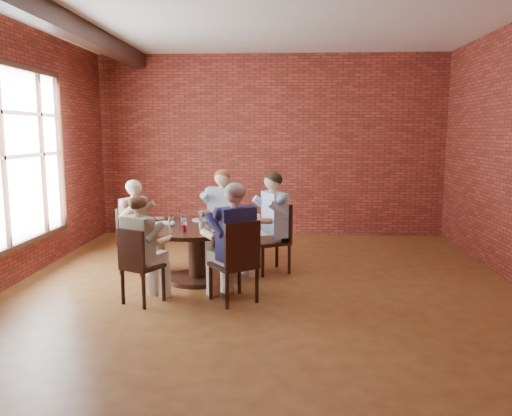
{
  "coord_description": "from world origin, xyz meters",
  "views": [
    {
      "loc": [
        0.22,
        -5.98,
        1.95
      ],
      "look_at": [
        -0.15,
        1.0,
        0.89
      ],
      "focal_mm": 35.0,
      "sensor_mm": 36.0,
      "label": 1
    }
  ],
  "objects_px": {
    "chair_a": "(276,235)",
    "chair_d": "(138,263)",
    "dining_table": "(197,242)",
    "diner_e": "(233,243)",
    "diner_c": "(138,227)",
    "chair_e": "(237,259)",
    "chair_c": "(133,237)",
    "diner_d": "(142,250)",
    "smartphone": "(218,231)",
    "diner_a": "(270,223)",
    "chair_b": "(224,226)",
    "diner_b": "(222,216)"
  },
  "relations": [
    {
      "from": "chair_d",
      "to": "diner_a",
      "type": "bearing_deg",
      "value": -107.82
    },
    {
      "from": "chair_c",
      "to": "diner_c",
      "type": "xyz_separation_m",
      "value": [
        0.08,
        -0.03,
        0.15
      ]
    },
    {
      "from": "diner_b",
      "to": "diner_d",
      "type": "relative_size",
      "value": 1.12
    },
    {
      "from": "chair_d",
      "to": "diner_e",
      "type": "height_order",
      "value": "diner_e"
    },
    {
      "from": "diner_a",
      "to": "diner_b",
      "type": "relative_size",
      "value": 1.01
    },
    {
      "from": "smartphone",
      "to": "diner_c",
      "type": "bearing_deg",
      "value": 164.58
    },
    {
      "from": "chair_c",
      "to": "diner_c",
      "type": "bearing_deg",
      "value": -90.0
    },
    {
      "from": "chair_e",
      "to": "smartphone",
      "type": "distance_m",
      "value": 0.59
    },
    {
      "from": "dining_table",
      "to": "diner_b",
      "type": "xyz_separation_m",
      "value": [
        0.2,
        1.09,
        0.17
      ]
    },
    {
      "from": "chair_b",
      "to": "chair_c",
      "type": "xyz_separation_m",
      "value": [
        -1.18,
        -0.8,
        -0.02
      ]
    },
    {
      "from": "chair_b",
      "to": "chair_e",
      "type": "relative_size",
      "value": 1.0
    },
    {
      "from": "diner_b",
      "to": "chair_c",
      "type": "bearing_deg",
      "value": -138.17
    },
    {
      "from": "diner_d",
      "to": "diner_b",
      "type": "bearing_deg",
      "value": -80.87
    },
    {
      "from": "chair_a",
      "to": "smartphone",
      "type": "distance_m",
      "value": 1.17
    },
    {
      "from": "dining_table",
      "to": "smartphone",
      "type": "distance_m",
      "value": 0.57
    },
    {
      "from": "chair_e",
      "to": "diner_e",
      "type": "relative_size",
      "value": 0.7
    },
    {
      "from": "chair_e",
      "to": "diner_d",
      "type": "bearing_deg",
      "value": -34.13
    },
    {
      "from": "diner_b",
      "to": "smartphone",
      "type": "xyz_separation_m",
      "value": [
        0.14,
        -1.48,
        0.06
      ]
    },
    {
      "from": "diner_e",
      "to": "chair_b",
      "type": "bearing_deg",
      "value": -115.94
    },
    {
      "from": "diner_b",
      "to": "diner_d",
      "type": "distance_m",
      "value": 2.09
    },
    {
      "from": "diner_c",
      "to": "chair_c",
      "type": "bearing_deg",
      "value": 90.0
    },
    {
      "from": "diner_e",
      "to": "chair_e",
      "type": "bearing_deg",
      "value": 90.0
    },
    {
      "from": "chair_b",
      "to": "chair_d",
      "type": "height_order",
      "value": "chair_b"
    },
    {
      "from": "diner_b",
      "to": "chair_b",
      "type": "bearing_deg",
      "value": 90.0
    },
    {
      "from": "chair_e",
      "to": "chair_c",
      "type": "bearing_deg",
      "value": -73.92
    },
    {
      "from": "dining_table",
      "to": "diner_e",
      "type": "relative_size",
      "value": 1.12
    },
    {
      "from": "chair_d",
      "to": "smartphone",
      "type": "xyz_separation_m",
      "value": [
        0.85,
        0.56,
        0.27
      ]
    },
    {
      "from": "chair_b",
      "to": "chair_e",
      "type": "xyz_separation_m",
      "value": [
        0.4,
        -2.04,
        -0.0
      ]
    },
    {
      "from": "diner_b",
      "to": "diner_e",
      "type": "bearing_deg",
      "value": -68.5
    },
    {
      "from": "chair_c",
      "to": "chair_a",
      "type": "bearing_deg",
      "value": -64.62
    },
    {
      "from": "dining_table",
      "to": "diner_c",
      "type": "xyz_separation_m",
      "value": [
        -0.89,
        0.35,
        0.12
      ]
    },
    {
      "from": "smartphone",
      "to": "dining_table",
      "type": "bearing_deg",
      "value": 146.83
    },
    {
      "from": "diner_d",
      "to": "chair_a",
      "type": "bearing_deg",
      "value": -109.27
    },
    {
      "from": "chair_a",
      "to": "diner_b",
      "type": "bearing_deg",
      "value": -150.51
    },
    {
      "from": "diner_a",
      "to": "diner_e",
      "type": "height_order",
      "value": "diner_a"
    },
    {
      "from": "chair_a",
      "to": "diner_e",
      "type": "relative_size",
      "value": 0.7
    },
    {
      "from": "chair_a",
      "to": "diner_d",
      "type": "xyz_separation_m",
      "value": [
        -1.52,
        -1.4,
        0.1
      ]
    },
    {
      "from": "diner_d",
      "to": "diner_e",
      "type": "xyz_separation_m",
      "value": [
        1.04,
        0.11,
        0.07
      ]
    },
    {
      "from": "chair_b",
      "to": "chair_d",
      "type": "xyz_separation_m",
      "value": [
        -0.73,
        -2.14,
        -0.04
      ]
    },
    {
      "from": "chair_b",
      "to": "chair_d",
      "type": "distance_m",
      "value": 2.26
    },
    {
      "from": "dining_table",
      "to": "diner_c",
      "type": "relative_size",
      "value": 1.2
    },
    {
      "from": "chair_d",
      "to": "chair_c",
      "type": "bearing_deg",
      "value": -43.18
    },
    {
      "from": "diner_c",
      "to": "diner_d",
      "type": "xyz_separation_m",
      "value": [
        0.41,
        -1.24,
        -0.03
      ]
    },
    {
      "from": "chair_b",
      "to": "smartphone",
      "type": "distance_m",
      "value": 1.6
    },
    {
      "from": "chair_a",
      "to": "chair_d",
      "type": "xyz_separation_m",
      "value": [
        -1.55,
        -1.47,
        -0.04
      ]
    },
    {
      "from": "diner_d",
      "to": "diner_a",
      "type": "bearing_deg",
      "value": -108.47
    },
    {
      "from": "chair_b",
      "to": "diner_e",
      "type": "relative_size",
      "value": 0.7
    },
    {
      "from": "chair_c",
      "to": "diner_d",
      "type": "bearing_deg",
      "value": -137.31
    },
    {
      "from": "diner_c",
      "to": "chair_d",
      "type": "xyz_separation_m",
      "value": [
        0.38,
        -1.31,
        -0.16
      ]
    },
    {
      "from": "chair_c",
      "to": "diner_d",
      "type": "distance_m",
      "value": 1.37
    }
  ]
}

